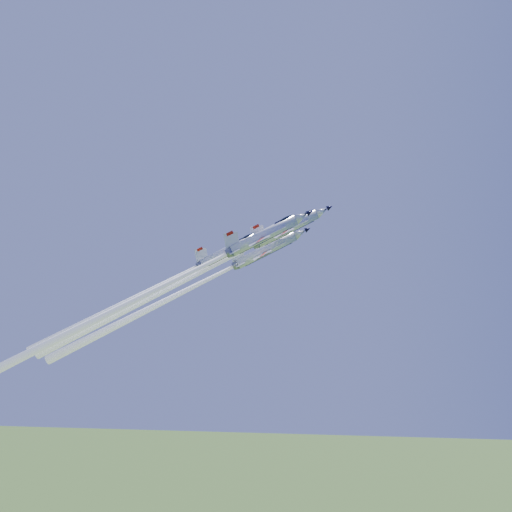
# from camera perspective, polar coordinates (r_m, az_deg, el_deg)

# --- Properties ---
(jet_lead) EXTENTS (45.44, 13.62, 41.05)m
(jet_lead) POSITION_cam_1_polar(r_m,az_deg,el_deg) (106.90, -6.35, -2.01)
(jet_lead) COLOR silver
(jet_left) EXTENTS (43.16, 13.16, 37.44)m
(jet_left) POSITION_cam_1_polar(r_m,az_deg,el_deg) (113.35, -6.99, -3.42)
(jet_left) COLOR silver
(jet_right) EXTENTS (51.33, 15.05, 48.76)m
(jet_right) POSITION_cam_1_polar(r_m,az_deg,el_deg) (100.94, -11.50, -4.09)
(jet_right) COLOR silver
(jet_slot) EXTENTS (36.86, 11.29, 31.68)m
(jet_slot) POSITION_cam_1_polar(r_m,az_deg,el_deg) (106.28, -9.96, -3.09)
(jet_slot) COLOR silver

